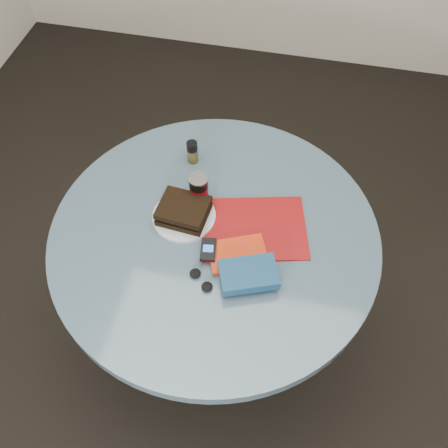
% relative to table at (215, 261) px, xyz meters
% --- Properties ---
extents(ground, '(4.00, 4.00, 0.00)m').
position_rel_table_xyz_m(ground, '(0.00, 0.00, -0.59)').
color(ground, black).
rests_on(ground, ground).
extents(table, '(1.00, 1.00, 0.75)m').
position_rel_table_xyz_m(table, '(0.00, 0.00, 0.00)').
color(table, black).
rests_on(table, ground).
extents(plate, '(0.20, 0.20, 0.01)m').
position_rel_table_xyz_m(plate, '(-0.10, 0.03, 0.17)').
color(plate, silver).
rests_on(plate, table).
extents(sandwich, '(0.16, 0.14, 0.05)m').
position_rel_table_xyz_m(sandwich, '(-0.10, 0.03, 0.20)').
color(sandwich, black).
rests_on(sandwich, plate).
extents(soda_can, '(0.07, 0.07, 0.11)m').
position_rel_table_xyz_m(soda_can, '(-0.07, 0.11, 0.22)').
color(soda_can, '#69050F').
rests_on(soda_can, table).
extents(pepper_grinder, '(0.04, 0.04, 0.08)m').
position_rel_table_xyz_m(pepper_grinder, '(-0.14, 0.27, 0.21)').
color(pepper_grinder, '#423B1C').
rests_on(pepper_grinder, table).
extents(magazine, '(0.36, 0.31, 0.01)m').
position_rel_table_xyz_m(magazine, '(0.11, 0.04, 0.17)').
color(magazine, maroon).
rests_on(magazine, table).
extents(red_book, '(0.20, 0.17, 0.01)m').
position_rel_table_xyz_m(red_book, '(0.09, -0.07, 0.18)').
color(red_book, '#AE290D').
rests_on(red_book, magazine).
extents(novel, '(0.19, 0.15, 0.03)m').
position_rel_table_xyz_m(novel, '(0.13, -0.14, 0.20)').
color(novel, navy).
rests_on(novel, red_book).
extents(mp3_player, '(0.05, 0.08, 0.01)m').
position_rel_table_xyz_m(mp3_player, '(0.00, -0.08, 0.19)').
color(mp3_player, black).
rests_on(mp3_player, red_book).
extents(headphones, '(0.09, 0.08, 0.02)m').
position_rel_table_xyz_m(headphones, '(0.00, -0.17, 0.17)').
color(headphones, black).
rests_on(headphones, table).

